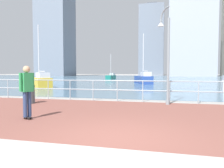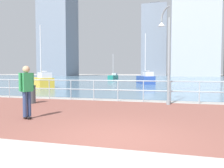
# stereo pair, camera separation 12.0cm
# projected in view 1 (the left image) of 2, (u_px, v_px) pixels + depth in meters

# --- Properties ---
(ground) EXTENTS (220.00, 220.00, 0.00)m
(ground) POSITION_uv_depth(u_px,v_px,m) (159.00, 80.00, 44.12)
(ground) COLOR #ADAAA5
(brick_paving) EXTENTS (28.00, 7.31, 0.01)m
(brick_paving) POSITION_uv_depth(u_px,v_px,m) (133.00, 115.00, 8.20)
(brick_paving) COLOR brown
(brick_paving) RESTS_ON ground
(harbor_water) EXTENTS (180.00, 88.00, 0.00)m
(harbor_water) POSITION_uv_depth(u_px,v_px,m) (160.00, 78.00, 55.42)
(harbor_water) COLOR slate
(harbor_water) RESTS_ON ground
(waterfront_railing) EXTENTS (25.25, 0.06, 1.16)m
(waterfront_railing) POSITION_uv_depth(u_px,v_px,m) (143.00, 87.00, 11.71)
(waterfront_railing) COLOR #9EADB7
(waterfront_railing) RESTS_ON ground
(lamppost) EXTENTS (0.66, 0.66, 4.83)m
(lamppost) POSITION_uv_depth(u_px,v_px,m) (166.00, 51.00, 10.87)
(lamppost) COLOR gray
(lamppost) RESTS_ON ground
(skateboarder) EXTENTS (0.41, 0.54, 1.82)m
(skateboarder) POSITION_uv_depth(u_px,v_px,m) (27.00, 87.00, 7.41)
(skateboarder) COLOR black
(skateboarder) RESTS_ON ground
(trash_bin) EXTENTS (0.46, 0.46, 0.93)m
(trash_bin) POSITION_uv_depth(u_px,v_px,m) (30.00, 94.00, 11.21)
(trash_bin) COLOR #474C51
(trash_bin) RESTS_ON ground
(sailboat_yellow) EXTENTS (3.07, 5.13, 6.89)m
(sailboat_yellow) POSITION_uv_depth(u_px,v_px,m) (143.00, 79.00, 30.20)
(sailboat_yellow) COLOR #284799
(sailboat_yellow) RESTS_ON ground
(sailboat_navy) EXTENTS (1.54, 4.13, 5.69)m
(sailboat_navy) POSITION_uv_depth(u_px,v_px,m) (111.00, 77.00, 50.11)
(sailboat_navy) COLOR #197266
(sailboat_navy) RESTS_ON ground
(sailboat_blue) EXTENTS (4.40, 4.30, 6.61)m
(sailboat_blue) POSITION_uv_depth(u_px,v_px,m) (40.00, 81.00, 23.29)
(sailboat_blue) COLOR gold
(sailboat_blue) RESTS_ON ground
(tower_beige) EXTENTS (13.35, 12.80, 47.37)m
(tower_beige) POSITION_uv_depth(u_px,v_px,m) (55.00, 22.00, 93.37)
(tower_beige) COLOR slate
(tower_beige) RESTS_ON ground
(tower_brick) EXTENTS (15.90, 12.29, 44.69)m
(tower_brick) POSITION_uv_depth(u_px,v_px,m) (191.00, 17.00, 79.35)
(tower_brick) COLOR #A3A8B2
(tower_brick) RESTS_ON ground
(tower_slate) EXTENTS (11.43, 17.26, 34.76)m
(tower_slate) POSITION_uv_depth(u_px,v_px,m) (152.00, 42.00, 108.06)
(tower_slate) COLOR slate
(tower_slate) RESTS_ON ground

